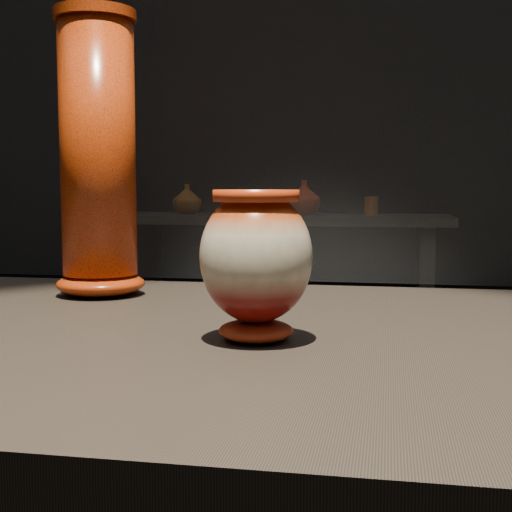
{
  "coord_description": "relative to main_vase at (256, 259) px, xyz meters",
  "views": [
    {
      "loc": [
        0.06,
        -0.8,
        1.07
      ],
      "look_at": [
        -0.08,
        -0.05,
        0.99
      ],
      "focal_mm": 50.0,
      "sensor_mm": 36.0,
      "label": 1
    }
  ],
  "objects": [
    {
      "name": "back_vase_right",
      "position": [
        0.04,
        3.36,
        -0.04
      ],
      "size": [
        0.08,
        0.08,
        0.11
      ],
      "primitive_type": "cylinder",
      "color": "#955715",
      "rests_on": "back_shelf"
    },
    {
      "name": "back_shelf",
      "position": [
        -0.5,
        3.4,
        -0.35
      ],
      "size": [
        2.0,
        0.6,
        0.9
      ],
      "color": "black",
      "rests_on": "ground"
    },
    {
      "name": "back_vase_mid",
      "position": [
        -0.35,
        3.41,
        0.01
      ],
      "size": [
        0.27,
        0.27,
        0.2
      ],
      "primitive_type": "imported",
      "rotation": [
        0.0,
        0.0,
        3.81
      ],
      "color": "maroon",
      "rests_on": "back_shelf"
    },
    {
      "name": "main_vase",
      "position": [
        0.0,
        0.0,
        0.0
      ],
      "size": [
        0.12,
        0.12,
        0.16
      ],
      "rotation": [
        0.0,
        0.0,
        0.0
      ],
      "color": "maroon",
      "rests_on": "display_plinth"
    },
    {
      "name": "back_vase_left",
      "position": [
        -1.05,
        3.38,
        0.0
      ],
      "size": [
        0.24,
        0.24,
        0.18
      ],
      "primitive_type": "imported",
      "rotation": [
        0.0,
        0.0,
        5.51
      ],
      "color": "#955715",
      "rests_on": "back_shelf"
    },
    {
      "name": "tall_vase",
      "position": [
        -0.3,
        0.28,
        0.12
      ],
      "size": [
        0.15,
        0.15,
        0.43
      ],
      "rotation": [
        0.0,
        0.0,
        -0.12
      ],
      "color": "red",
      "rests_on": "display_plinth"
    }
  ]
}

